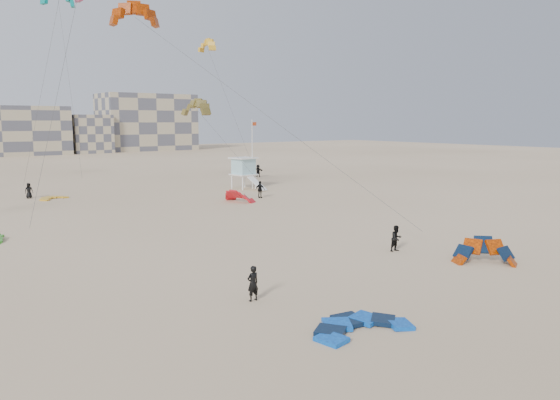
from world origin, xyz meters
TOP-DOWN VIEW (x-y plane):
  - ground at (0.00, 0.00)m, footprint 320.00×320.00m
  - kite_ground_blue at (0.60, -4.29)m, footprint 4.41×4.57m
  - kite_ground_orange at (13.89, -1.21)m, footprint 4.99×5.00m
  - kite_ground_red_far at (15.76, 28.49)m, footprint 4.37×4.30m
  - kite_ground_yellow at (0.67, 42.07)m, footprint 3.84×3.93m
  - kitesurfer_main at (-0.83, 1.29)m, footprint 0.63×0.43m
  - kitesurfer_b at (12.01, 3.91)m, footprint 0.85×0.67m
  - kitesurfer_d at (19.02, 29.42)m, footprint 0.91×1.17m
  - kitesurfer_e at (-1.24, 44.22)m, footprint 0.87×0.61m
  - kitesurfer_f at (31.66, 48.29)m, footprint 1.28×1.79m
  - kite_fly_orange at (5.62, 29.96)m, footprint 11.61×28.83m
  - kite_fly_olive at (16.20, 38.38)m, footprint 6.63×10.05m
  - kite_fly_yellow at (24.23, 49.85)m, footprint 9.77×3.46m
  - lifeguard_tower_near at (22.14, 37.51)m, footprint 3.07×5.48m
  - flagpole at (22.96, 36.80)m, footprint 0.69×0.11m
  - condo_east at (50.00, 132.00)m, footprint 26.00×14.00m
  - condo_fill_right at (32.00, 128.00)m, footprint 10.00×10.00m

SIDE VIEW (x-z plane):
  - ground at x=0.00m, z-range 0.00..0.00m
  - kite_ground_blue at x=0.60m, z-range -0.36..0.36m
  - kite_ground_orange at x=13.89m, z-range -1.79..1.79m
  - kite_ground_red_far at x=15.76m, z-range -1.82..1.82m
  - kite_ground_yellow at x=0.67m, z-range -0.27..0.27m
  - kitesurfer_main at x=-0.83m, z-range 0.00..1.67m
  - kitesurfer_e at x=-1.24m, z-range 0.00..1.68m
  - kitesurfer_b at x=12.01m, z-range 0.00..1.69m
  - kitesurfer_d at x=19.02m, z-range 0.00..1.86m
  - kitesurfer_f at x=31.66m, z-range 0.00..1.87m
  - lifeguard_tower_near at x=22.14m, z-range -0.02..3.86m
  - flagpole at x=22.96m, z-range 0.20..8.70m
  - condo_fill_right at x=32.00m, z-range 0.00..10.00m
  - condo_east at x=50.00m, z-range 0.00..16.00m
  - kite_fly_olive at x=16.20m, z-range 4.57..14.86m
  - kite_fly_orange at x=5.62m, z-range 8.57..26.77m
  - kite_fly_yellow at x=24.23m, z-range 9.23..28.01m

